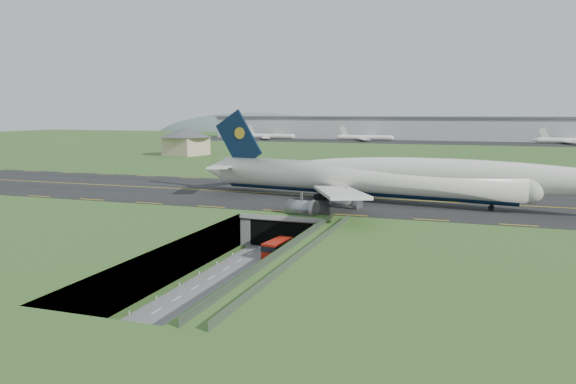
% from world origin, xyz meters
% --- Properties ---
extents(ground, '(900.00, 900.00, 0.00)m').
position_xyz_m(ground, '(0.00, 0.00, 0.00)').
color(ground, '#3B6026').
rests_on(ground, ground).
extents(airfield_deck, '(800.00, 800.00, 6.00)m').
position_xyz_m(airfield_deck, '(0.00, 0.00, 3.00)').
color(airfield_deck, gray).
rests_on(airfield_deck, ground).
extents(trench_road, '(12.00, 75.00, 0.20)m').
position_xyz_m(trench_road, '(0.00, -7.50, 0.10)').
color(trench_road, slate).
rests_on(trench_road, ground).
extents(taxiway, '(800.00, 44.00, 0.18)m').
position_xyz_m(taxiway, '(0.00, 33.00, 6.09)').
color(taxiway, black).
rests_on(taxiway, airfield_deck).
extents(tunnel_portal, '(17.00, 22.30, 6.00)m').
position_xyz_m(tunnel_portal, '(0.00, 16.71, 3.33)').
color(tunnel_portal, gray).
rests_on(tunnel_portal, ground).
extents(guideway, '(3.00, 53.00, 7.05)m').
position_xyz_m(guideway, '(11.00, -19.11, 5.32)').
color(guideway, '#A8A8A3').
rests_on(guideway, ground).
extents(jumbo_jet, '(91.37, 58.86, 19.69)m').
position_xyz_m(jumbo_jet, '(16.18, 28.06, 11.29)').
color(jumbo_jet, white).
rests_on(jumbo_jet, ground).
extents(shuttle_tram, '(3.55, 7.33, 2.89)m').
position_xyz_m(shuttle_tram, '(1.61, 1.75, 1.59)').
color(shuttle_tram, '#AC180B').
rests_on(shuttle_tram, ground).
extents(service_building, '(26.03, 26.03, 11.84)m').
position_xyz_m(service_building, '(-86.54, 128.66, 13.02)').
color(service_building, '#C7B090').
rests_on(service_building, ground).
extents(cargo_terminal, '(320.00, 67.00, 15.60)m').
position_xyz_m(cargo_terminal, '(-0.19, 299.41, 13.96)').
color(cargo_terminal, '#B2B2B2').
rests_on(cargo_terminal, ground).
extents(distant_hills, '(700.00, 91.00, 60.00)m').
position_xyz_m(distant_hills, '(64.38, 430.00, -4.00)').
color(distant_hills, slate).
rests_on(distant_hills, ground).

